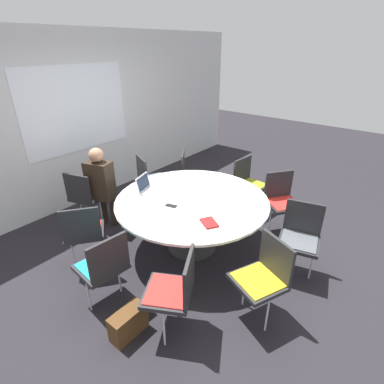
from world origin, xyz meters
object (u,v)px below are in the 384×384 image
(chair_4, at_px, (264,274))
(person_0, at_px, (101,182))
(spiral_notebook, at_px, (209,223))
(cell_phone, at_px, (171,206))
(chair_1, at_px, (84,230))
(chair_0, at_px, (85,194))
(handbag, at_px, (128,323))
(laptop, at_px, (147,187))
(chair_6, at_px, (282,198))
(chair_5, at_px, (300,234))
(chair_8, at_px, (191,172))
(chair_9, at_px, (150,177))
(chair_7, at_px, (248,181))
(chair_3, at_px, (175,287))
(chair_2, at_px, (104,264))

(chair_4, xyz_separation_m, person_0, (0.07, 2.56, 0.19))
(spiral_notebook, distance_m, cell_phone, 0.58)
(chair_1, bearing_deg, spiral_notebook, -21.21)
(chair_0, height_order, handbag, chair_0)
(chair_0, bearing_deg, laptop, 3.89)
(chair_6, relative_size, person_0, 0.71)
(chair_5, xyz_separation_m, chair_8, (0.63, 2.11, 0.00))
(spiral_notebook, bearing_deg, chair_9, 65.66)
(laptop, bearing_deg, chair_6, -63.31)
(chair_1, bearing_deg, chair_7, 18.09)
(chair_1, xyz_separation_m, chair_3, (-0.02, -1.44, 0.00))
(spiral_notebook, height_order, cell_phone, spiral_notebook)
(chair_7, relative_size, person_0, 0.71)
(chair_2, height_order, spiral_notebook, chair_2)
(chair_6, xyz_separation_m, chair_7, (0.22, 0.65, 0.00))
(chair_8, bearing_deg, spiral_notebook, 8.24)
(chair_3, height_order, chair_9, same)
(chair_5, height_order, spiral_notebook, chair_5)
(chair_6, xyz_separation_m, handbag, (-2.54, 0.34, -0.39))
(chair_7, height_order, laptop, laptop)
(handbag, bearing_deg, chair_3, -45.05)
(chair_6, bearing_deg, cell_phone, 6.18)
(chair_1, height_order, chair_3, same)
(chair_3, xyz_separation_m, handbag, (-0.31, 0.31, -0.39))
(chair_0, relative_size, chair_5, 1.00)
(chair_9, bearing_deg, chair_4, 2.80)
(chair_6, distance_m, cell_phone, 1.63)
(chair_3, xyz_separation_m, chair_9, (1.58, 1.94, 0.00))
(chair_8, bearing_deg, chair_7, 71.41)
(chair_1, distance_m, chair_8, 2.12)
(person_0, distance_m, laptop, 0.76)
(spiral_notebook, xyz_separation_m, cell_phone, (0.03, 0.58, -0.01))
(chair_6, distance_m, chair_8, 1.58)
(person_0, relative_size, laptop, 3.51)
(laptop, height_order, spiral_notebook, laptop)
(chair_8, height_order, chair_9, same)
(chair_9, distance_m, person_0, 0.88)
(chair_5, bearing_deg, chair_1, 22.47)
(chair_2, relative_size, chair_3, 1.00)
(chair_0, xyz_separation_m, chair_4, (0.08, -2.76, 0.00))
(person_0, height_order, handbag, person_0)
(chair_3, relative_size, person_0, 0.71)
(chair_5, bearing_deg, cell_phone, 12.68)
(chair_4, height_order, handbag, chair_4)
(chair_4, relative_size, spiral_notebook, 3.41)
(handbag, bearing_deg, chair_6, -7.72)
(chair_1, relative_size, laptop, 2.51)
(chair_7, height_order, cell_phone, chair_7)
(chair_3, distance_m, chair_8, 2.64)
(chair_2, relative_size, spiral_notebook, 3.41)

